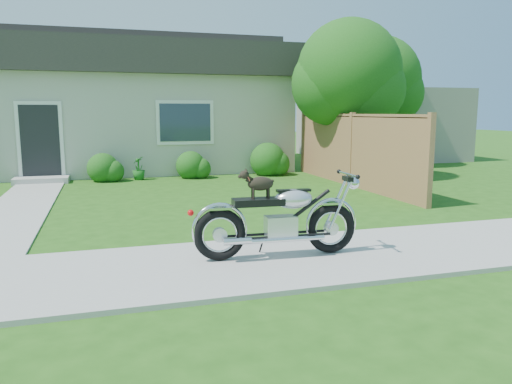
# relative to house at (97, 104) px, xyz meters

# --- Properties ---
(ground) EXTENTS (80.00, 80.00, 0.00)m
(ground) POSITION_rel_house_xyz_m (0.00, -11.99, -2.16)
(ground) COLOR #235114
(ground) RESTS_ON ground
(sidewalk) EXTENTS (24.00, 2.20, 0.04)m
(sidewalk) POSITION_rel_house_xyz_m (0.00, -11.99, -2.14)
(sidewalk) COLOR #9E9B93
(sidewalk) RESTS_ON ground
(walkway) EXTENTS (1.20, 8.00, 0.03)m
(walkway) POSITION_rel_house_xyz_m (-1.50, -6.99, -2.14)
(walkway) COLOR #9E9B93
(walkway) RESTS_ON ground
(house) EXTENTS (12.60, 7.03, 4.50)m
(house) POSITION_rel_house_xyz_m (0.00, 0.00, 0.00)
(house) COLOR beige
(house) RESTS_ON ground
(fence) EXTENTS (0.12, 6.62, 1.90)m
(fence) POSITION_rel_house_xyz_m (6.30, -6.24, -1.22)
(fence) COLOR #A47749
(fence) RESTS_ON ground
(tree_near) EXTENTS (2.94, 2.93, 4.49)m
(tree_near) POSITION_rel_house_xyz_m (6.96, -4.99, 0.72)
(tree_near) COLOR #3D2B1C
(tree_near) RESTS_ON ground
(tree_far) EXTENTS (2.96, 2.95, 4.53)m
(tree_far) POSITION_rel_house_xyz_m (9.52, -2.19, 0.75)
(tree_far) COLOR #3D2B1C
(tree_far) RESTS_ON ground
(shrub_row) EXTENTS (9.76, 1.07, 1.07)m
(shrub_row) POSITION_rel_house_xyz_m (1.45, -3.49, -1.75)
(shrub_row) COLOR #1C5115
(shrub_row) RESTS_ON ground
(potted_plant_right) EXTENTS (0.47, 0.47, 0.66)m
(potted_plant_right) POSITION_rel_house_xyz_m (1.08, -3.44, -1.83)
(potted_plant_right) COLOR #1B641C
(potted_plant_right) RESTS_ON ground
(motorcycle_with_dog) EXTENTS (2.22, 0.60, 1.14)m
(motorcycle_with_dog) POSITION_rel_house_xyz_m (2.31, -11.93, -1.61)
(motorcycle_with_dog) COLOR black
(motorcycle_with_dog) RESTS_ON sidewalk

